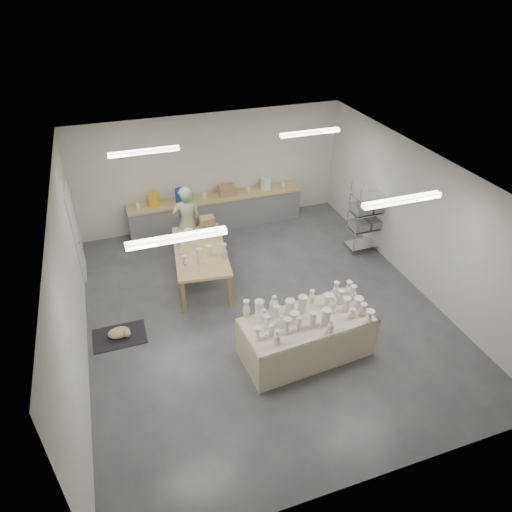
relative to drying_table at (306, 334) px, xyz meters
name	(u,v)px	position (x,y,z in m)	size (l,w,h in m)	color
room	(256,222)	(-0.44, 1.52, 1.61)	(8.00, 8.02, 3.00)	#424449
back_counter	(216,211)	(-0.34, 5.11, 0.04)	(4.60, 0.60, 1.24)	tan
wire_shelf	(368,216)	(2.87, 2.83, 0.47)	(0.88, 0.48, 1.80)	silver
drying_table	(306,334)	(0.00, 0.00, 0.00)	(2.41, 1.28, 1.19)	olive
work_table	(200,247)	(-1.25, 2.94, 0.37)	(1.36, 2.32, 1.20)	tan
rug	(120,336)	(-3.23, 1.54, -0.44)	(1.00, 0.70, 0.02)	black
cat	(120,333)	(-3.21, 1.53, -0.34)	(0.44, 0.33, 0.18)	white
potter	(187,223)	(-1.33, 3.88, 0.49)	(0.68, 0.45, 1.87)	#97A37E
red_stool	(187,241)	(-1.33, 4.15, -0.17)	(0.37, 0.37, 0.32)	#AE2618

